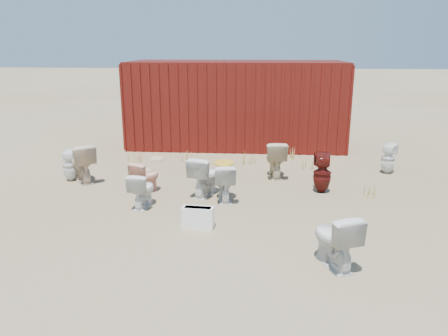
# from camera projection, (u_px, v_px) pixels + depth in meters

# --- Properties ---
(ground) EXTENTS (100.00, 100.00, 0.00)m
(ground) POSITION_uv_depth(u_px,v_px,m) (221.00, 206.00, 7.96)
(ground) COLOR brown
(ground) RESTS_ON ground
(shipping_container) EXTENTS (6.00, 2.40, 2.40)m
(shipping_container) POSITION_uv_depth(u_px,v_px,m) (237.00, 104.00, 12.63)
(shipping_container) COLOR #500E0D
(shipping_container) RESTS_ON ground
(toilet_front_a) EXTENTS (0.44, 0.67, 0.64)m
(toilet_front_a) POSITION_uv_depth(u_px,v_px,m) (142.00, 190.00, 7.85)
(toilet_front_a) COLOR white
(toilet_front_a) RESTS_ON ground
(toilet_front_pink) EXTENTS (0.60, 0.72, 0.64)m
(toilet_front_pink) POSITION_uv_depth(u_px,v_px,m) (146.00, 177.00, 8.61)
(toilet_front_pink) COLOR #F8AC8F
(toilet_front_pink) RESTS_ON ground
(toilet_front_c) EXTENTS (0.66, 0.87, 0.78)m
(toilet_front_c) POSITION_uv_depth(u_px,v_px,m) (205.00, 176.00, 8.44)
(toilet_front_c) COLOR white
(toilet_front_c) RESTS_ON ground
(toilet_front_maroon) EXTENTS (0.36, 0.37, 0.78)m
(toilet_front_maroon) POSITION_uv_depth(u_px,v_px,m) (322.00, 173.00, 8.61)
(toilet_front_maroon) COLOR #51110D
(toilet_front_maroon) RESTS_ON ground
(toilet_front_e) EXTENTS (0.68, 0.85, 0.76)m
(toilet_front_e) POSITION_uv_depth(u_px,v_px,m) (335.00, 239.00, 5.70)
(toilet_front_e) COLOR silver
(toilet_front_e) RESTS_ON ground
(toilet_back_a) EXTENTS (0.32, 0.33, 0.68)m
(toilet_back_a) POSITION_uv_depth(u_px,v_px,m) (70.00, 165.00, 9.37)
(toilet_back_a) COLOR white
(toilet_back_a) RESTS_ON ground
(toilet_back_beige_left) EXTENTS (0.86, 0.93, 0.83)m
(toilet_back_beige_left) POSITION_uv_depth(u_px,v_px,m) (82.00, 163.00, 9.29)
(toilet_back_beige_left) COLOR beige
(toilet_back_beige_left) RESTS_ON ground
(toilet_back_beige_right) EXTENTS (0.52, 0.83, 0.81)m
(toilet_back_beige_right) POSITION_uv_depth(u_px,v_px,m) (275.00, 159.00, 9.64)
(toilet_back_beige_right) COLOR beige
(toilet_back_beige_right) RESTS_ON ground
(toilet_back_yellowlid) EXTENTS (0.51, 0.75, 0.71)m
(toilet_back_yellowlid) POSITION_uv_depth(u_px,v_px,m) (224.00, 182.00, 8.17)
(toilet_back_yellowlid) COLOR white
(toilet_back_yellowlid) RESTS_ON ground
(toilet_back_e) EXTENTS (0.44, 0.44, 0.69)m
(toilet_back_e) POSITION_uv_depth(u_px,v_px,m) (388.00, 159.00, 9.90)
(toilet_back_e) COLOR white
(toilet_back_e) RESTS_ON ground
(yellow_lid) EXTENTS (0.36, 0.45, 0.02)m
(yellow_lid) POSITION_uv_depth(u_px,v_px,m) (224.00, 163.00, 8.07)
(yellow_lid) COLOR gold
(yellow_lid) RESTS_ON toilet_back_yellowlid
(loose_tank) EXTENTS (0.51, 0.24, 0.35)m
(loose_tank) POSITION_uv_depth(u_px,v_px,m) (198.00, 218.00, 6.96)
(loose_tank) COLOR white
(loose_tank) RESTS_ON ground
(loose_lid_near) EXTENTS (0.54, 0.60, 0.02)m
(loose_lid_near) POSITION_uv_depth(u_px,v_px,m) (143.00, 171.00, 10.15)
(loose_lid_near) COLOR #C9B092
(loose_lid_near) RESTS_ON ground
(loose_lid_far) EXTENTS (0.51, 0.57, 0.02)m
(loose_lid_far) POSITION_uv_depth(u_px,v_px,m) (157.00, 158.00, 11.25)
(loose_lid_far) COLOR tan
(loose_lid_far) RESTS_ON ground
(weed_clump_a) EXTENTS (0.36, 0.36, 0.30)m
(weed_clump_a) POSITION_uv_depth(u_px,v_px,m) (134.00, 157.00, 10.87)
(weed_clump_a) COLOR #A18540
(weed_clump_a) RESTS_ON ground
(weed_clump_b) EXTENTS (0.32, 0.32, 0.30)m
(weed_clump_b) POSITION_uv_depth(u_px,v_px,m) (248.00, 159.00, 10.69)
(weed_clump_b) COLOR #A18540
(weed_clump_b) RESTS_ON ground
(weed_clump_c) EXTENTS (0.36, 0.36, 0.28)m
(weed_clump_c) POSITION_uv_depth(u_px,v_px,m) (308.00, 164.00, 10.23)
(weed_clump_c) COLOR #A18540
(weed_clump_c) RESTS_ON ground
(weed_clump_d) EXTENTS (0.30, 0.30, 0.28)m
(weed_clump_d) POSITION_uv_depth(u_px,v_px,m) (187.00, 157.00, 10.90)
(weed_clump_d) COLOR #A18540
(weed_clump_d) RESTS_ON ground
(weed_clump_e) EXTENTS (0.34, 0.34, 0.34)m
(weed_clump_e) POSITION_uv_depth(u_px,v_px,m) (288.00, 153.00, 11.17)
(weed_clump_e) COLOR #A18540
(weed_clump_e) RESTS_ON ground
(weed_clump_f) EXTENTS (0.28, 0.28, 0.26)m
(weed_clump_f) POSITION_uv_depth(u_px,v_px,m) (371.00, 190.00, 8.41)
(weed_clump_f) COLOR #A18540
(weed_clump_f) RESTS_ON ground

